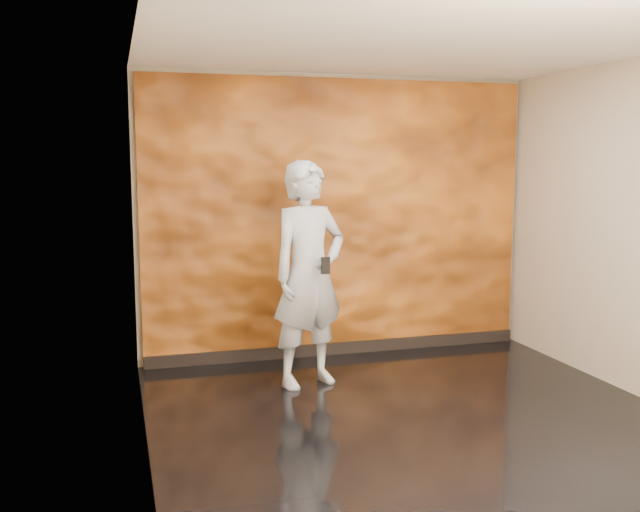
# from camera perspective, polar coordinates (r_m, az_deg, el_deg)

# --- Properties ---
(room) EXTENTS (4.02, 4.02, 2.81)m
(room) POSITION_cam_1_polar(r_m,az_deg,el_deg) (5.31, 8.00, 1.51)
(room) COLOR black
(room) RESTS_ON ground
(feature_wall) EXTENTS (3.90, 0.06, 2.75)m
(feature_wall) POSITION_cam_1_polar(r_m,az_deg,el_deg) (7.14, 1.54, 2.99)
(feature_wall) COLOR orange
(feature_wall) RESTS_ON ground
(baseboard) EXTENTS (3.90, 0.04, 0.12)m
(baseboard) POSITION_cam_1_polar(r_m,az_deg,el_deg) (7.33, 1.60, -7.37)
(baseboard) COLOR black
(baseboard) RESTS_ON ground
(man) EXTENTS (0.83, 0.67, 1.96)m
(man) POSITION_cam_1_polar(r_m,az_deg,el_deg) (6.18, -0.90, -1.47)
(man) COLOR #8E929C
(man) RESTS_ON ground
(phone) EXTENTS (0.08, 0.02, 0.14)m
(phone) POSITION_cam_1_polar(r_m,az_deg,el_deg) (5.92, 0.45, -0.77)
(phone) COLOR black
(phone) RESTS_ON man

